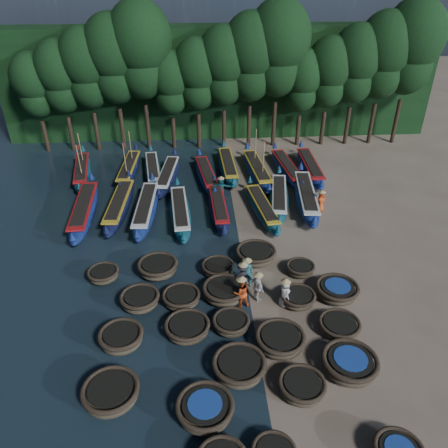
{
  "coord_description": "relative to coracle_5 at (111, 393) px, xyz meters",
  "views": [
    {
      "loc": [
        -2.48,
        -18.5,
        15.29
      ],
      "look_at": [
        -0.96,
        4.08,
        1.3
      ],
      "focal_mm": 35.0,
      "sensor_mm": 36.0,
      "label": 1
    }
  ],
  "objects": [
    {
      "name": "tree_0",
      "position": [
        -9.78,
        27.01,
        5.52
      ],
      "size": [
        3.68,
        3.68,
        8.68
      ],
      "color": "black",
      "rests_on": "ground"
    },
    {
      "name": "tree_14",
      "position": [
        22.42,
        27.01,
        8.22
      ],
      "size": [
        5.34,
        5.34,
        12.58
      ],
      "color": "black",
      "rests_on": "ground"
    },
    {
      "name": "fisherman_5",
      "position": [
        5.43,
        17.03,
        0.38
      ],
      "size": [
        1.53,
        0.76,
        1.77
      ],
      "rotation": [
        0.0,
        0.0,
        2.93
      ],
      "color": "#19626A",
      "rests_on": "ground"
    },
    {
      "name": "long_boat_14",
      "position": [
        6.28,
        21.34,
        0.08
      ],
      "size": [
        1.64,
        7.93,
        1.4
      ],
      "rotation": [
        0.0,
        0.0,
        0.03
      ],
      "color": "#0E3F50",
      "rests_on": "ground"
    },
    {
      "name": "long_boat_9",
      "position": [
        -5.49,
        21.14,
        0.07
      ],
      "size": [
        2.57,
        7.66,
        3.3
      ],
      "rotation": [
        0.0,
        0.0,
        0.16
      ],
      "color": "#0E3F50",
      "rests_on": "ground"
    },
    {
      "name": "coracle_18",
      "position": [
        8.63,
        5.17,
        -0.08
      ],
      "size": [
        1.89,
        1.89,
        0.65
      ],
      "rotation": [
        0.0,
        0.0,
        -0.1
      ],
      "color": "#4B412F",
      "rests_on": "ground"
    },
    {
      "name": "tree_2",
      "position": [
        -5.18,
        27.01,
        6.87
      ],
      "size": [
        4.51,
        4.51,
        10.63
      ],
      "color": "black",
      "rests_on": "ground"
    },
    {
      "name": "coracle_15",
      "position": [
        0.62,
        5.49,
        -0.01
      ],
      "size": [
        2.03,
        2.03,
        0.77
      ],
      "rotation": [
        0.0,
        0.0,
        0.05
      ],
      "color": "#4B412F",
      "rests_on": "ground"
    },
    {
      "name": "fisherman_2",
      "position": [
        5.72,
        5.19,
        0.48
      ],
      "size": [
        0.99,
        0.85,
        1.97
      ],
      "rotation": [
        0.0,
        0.0,
        3.37
      ],
      "color": "#CC4A1B",
      "rests_on": "ground"
    },
    {
      "name": "coracle_24",
      "position": [
        9.3,
        7.58,
        -0.09
      ],
      "size": [
        1.71,
        1.71,
        0.63
      ],
      "rotation": [
        0.0,
        0.0,
        0.16
      ],
      "color": "#4B412F",
      "rests_on": "ground"
    },
    {
      "name": "tree_4",
      "position": [
        -0.58,
        27.01,
        8.22
      ],
      "size": [
        5.34,
        5.34,
        12.58
      ],
      "color": "black",
      "rests_on": "ground"
    },
    {
      "name": "long_boat_7",
      "position": [
        9.51,
        15.71,
        0.07
      ],
      "size": [
        2.61,
        7.65,
        1.36
      ],
      "rotation": [
        0.0,
        0.0,
        -0.17
      ],
      "color": "#0E3F50",
      "rests_on": "ground"
    },
    {
      "name": "coracle_19",
      "position": [
        10.77,
        5.53,
        0.0
      ],
      "size": [
        2.28,
        2.28,
        0.78
      ],
      "rotation": [
        0.0,
        0.0,
        0.01
      ],
      "color": "#4B412F",
      "rests_on": "ground"
    },
    {
      "name": "tree_8",
      "position": [
        8.62,
        27.01,
        7.55
      ],
      "size": [
        4.92,
        4.92,
        11.6
      ],
      "color": "black",
      "rests_on": "ground"
    },
    {
      "name": "coracle_23",
      "position": [
        6.98,
        9.0,
        -0.0
      ],
      "size": [
        2.71,
        2.71,
        0.79
      ],
      "rotation": [
        0.0,
        0.0,
        -0.26
      ],
      "color": "#4B412F",
      "rests_on": "ground"
    },
    {
      "name": "fisherman_1",
      "position": [
        6.18,
        6.72,
        0.53
      ],
      "size": [
        0.65,
        0.52,
        1.98
      ],
      "rotation": [
        0.0,
        0.0,
        3.14
      ],
      "color": "#19626A",
      "rests_on": "ground"
    },
    {
      "name": "coracle_6",
      "position": [
        3.71,
        -0.96,
        -0.01
      ],
      "size": [
        2.4,
        2.4,
        0.76
      ],
      "rotation": [
        0.0,
        0.0,
        0.13
      ],
      "color": "#4B412F",
      "rests_on": "ground"
    },
    {
      "name": "coracle_8",
      "position": [
        7.66,
        -0.17,
        -0.05
      ],
      "size": [
        2.17,
        2.17,
        0.71
      ],
      "rotation": [
        0.0,
        0.0,
        -0.21
      ],
      "color": "#4B412F",
      "rests_on": "ground"
    },
    {
      "name": "coracle_16",
      "position": [
        2.7,
        5.57,
        -0.06
      ],
      "size": [
        1.97,
        1.97,
        0.68
      ],
      "rotation": [
        0.0,
        0.0,
        -0.01
      ],
      "color": "#4B412F",
      "rests_on": "ground"
    },
    {
      "name": "long_boat_15",
      "position": [
        8.53,
        20.35,
        0.11
      ],
      "size": [
        2.19,
        8.34,
        3.56
      ],
      "rotation": [
        0.0,
        0.0,
        0.09
      ],
      "color": "navy",
      "rests_on": "ground"
    },
    {
      "name": "coracle_22",
      "position": [
        4.7,
        7.97,
        -0.08
      ],
      "size": [
        2.17,
        2.17,
        0.64
      ],
      "rotation": [
        0.0,
        0.0,
        -0.33
      ],
      "color": "#4B412F",
      "rests_on": "ground"
    },
    {
      "name": "fisherman_4",
      "position": [
        6.6,
        5.57,
        0.46
      ],
      "size": [
        0.81,
        1.08,
        1.9
      ],
      "rotation": [
        0.0,
        0.0,
        2.02
      ],
      "color": "silver",
      "rests_on": "ground"
    },
    {
      "name": "long_boat_1",
      "position": [
        -4.01,
        14.73,
        0.14
      ],
      "size": [
        2.0,
        8.77,
        1.54
      ],
      "rotation": [
        0.0,
        0.0,
        0.05
      ],
      "color": "navy",
      "rests_on": "ground"
    },
    {
      "name": "long_boat_8",
      "position": [
        11.45,
        15.59,
        0.13
      ],
      "size": [
        2.45,
        8.61,
        1.52
      ],
      "rotation": [
        0.0,
        0.0,
        -0.11
      ],
      "color": "navy",
      "rests_on": "ground"
    },
    {
      "name": "long_boat_16",
      "position": [
        11.02,
        20.54,
        0.09
      ],
      "size": [
        2.21,
        7.95,
        1.41
      ],
      "rotation": [
        0.0,
        0.0,
        0.11
      ],
      "color": "navy",
      "rests_on": "ground"
    },
    {
      "name": "ground",
      "position": [
        6.22,
        7.01,
        -0.45
      ],
      "size": [
        120.0,
        120.0,
        0.0
      ],
      "primitive_type": "plane",
      "color": "#7C6B5A",
      "rests_on": "ground"
    },
    {
      "name": "coracle_9",
      "position": [
        9.92,
        0.76,
        0.03
      ],
      "size": [
        2.98,
        2.98,
        0.83
      ],
      "rotation": [
        0.0,
        0.0,
        -0.4
      ],
      "color": "#4B412F",
      "rests_on": "ground"
    },
    {
      "name": "tree_1",
      "position": [
        -7.48,
        27.01,
        6.2
      ],
      "size": [
        4.09,
        4.09,
        9.65
      ],
      "color": "black",
      "rests_on": "ground"
    },
    {
      "name": "coracle_14",
      "position": [
        10.18,
        3.09,
        -0.08
      ],
      "size": [
        2.04,
        2.04,
        0.65
      ],
      "rotation": [
        0.0,
        0.0,
        -0.1
      ],
      "color": "#4B412F",
      "rests_on": "ground"
    },
    {
      "name": "coracle_12",
      "position": [
        5.09,
        3.57,
        -0.05
      ],
      "size": [
        2.03,
        2.03,
        0.7
      ],
      "rotation": [
        0.0,
        0.0,
        0.26
      ],
      "color": "#4B412F",
      "rests_on": "ground"
    },
    {
      "name": "long_boat_4",
      "position": [
        2.49,
        14.13,
        0.07
      ],
      "size": [
        1.94,
        7.79,
        1.37
      ],
      "rotation": [
        0.0,
        0.0,
        0.08
      ],
      "color": "#0E3F50",
      "rests_on": "ground"
    },
    {
      "name": "long_boat_11",
      "position": [
        0.16,
        21.19,
        0.04
      ],
      "size": [
        2.15,
        7.29,
        1.29
      ],
      "rotation": [
        0.0,
        0.0,
        0.12
      ],
      "color": "#0E3F50",
      "rests_on": "ground"
    },
    {
      "name": "coracle_10",
      "position": [
        0.02,
        2.92,
        0.01
      ],
      "size": [
        2.47,
        2.47,
        0.81
      ],
      "rotation": [
        0.0,
        0.0,
        -0.39
      ],
      "color": "#4B412F",
      "rests_on": "ground"
    },
    {
      "name": "long_boat_10",
      "position": [
        -1.75,
        21.26,
        0.08
      ],
      "size": [
        1.78,
        7.83,
        3.33
      ],
      "rotation": [
        0.0,
        0.0,
        -0.05
      ],
      "color": "#10193B",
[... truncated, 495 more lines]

